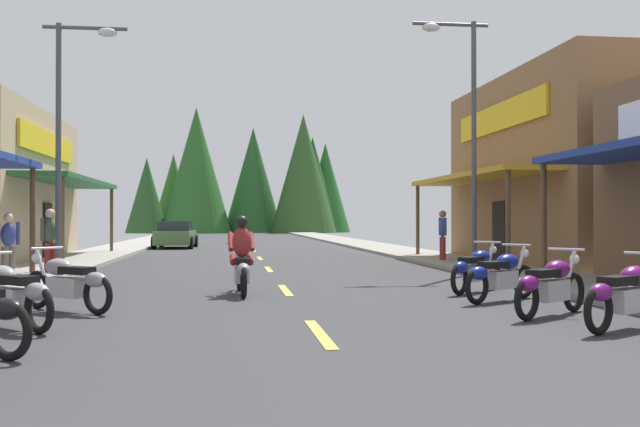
% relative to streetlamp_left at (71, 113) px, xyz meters
% --- Properties ---
extents(ground, '(10.28, 97.36, 0.10)m').
position_rel_streetlamp_left_xyz_m(ground, '(5.23, 14.88, -4.29)').
color(ground, '#38383A').
extents(sidewalk_left, '(2.71, 97.36, 0.12)m').
position_rel_streetlamp_left_xyz_m(sidewalk_left, '(-1.27, 14.88, -4.18)').
color(sidewalk_left, '#9E9991').
rests_on(sidewalk_left, ground).
extents(sidewalk_right, '(2.71, 97.36, 0.12)m').
position_rel_streetlamp_left_xyz_m(sidewalk_right, '(11.72, 14.88, -4.18)').
color(sidewalk_right, gray).
rests_on(sidewalk_right, ground).
extents(centerline_dashes, '(0.16, 71.99, 0.01)m').
position_rel_streetlamp_left_xyz_m(centerline_dashes, '(5.23, 18.53, -4.23)').
color(centerline_dashes, '#E0C64C').
rests_on(centerline_dashes, ground).
extents(storefront_right_far, '(9.97, 10.85, 6.30)m').
position_rel_streetlamp_left_xyz_m(storefront_right_far, '(17.13, 4.00, -1.09)').
color(storefront_right_far, olive).
rests_on(storefront_right_far, ground).
extents(streetlamp_left, '(2.13, 0.30, 6.55)m').
position_rel_streetlamp_left_xyz_m(streetlamp_left, '(0.00, 0.00, 0.00)').
color(streetlamp_left, '#474C51').
rests_on(streetlamp_left, ground).
extents(streetlamp_right, '(2.13, 0.30, 6.97)m').
position_rel_streetlamp_left_xyz_m(streetlamp_right, '(10.46, -0.02, 0.23)').
color(streetlamp_right, '#474C51').
rests_on(streetlamp_right, ground).
extents(motorcycle_parked_right_2, '(1.86, 1.24, 1.04)m').
position_rel_streetlamp_left_xyz_m(motorcycle_parked_right_2, '(9.39, -10.14, -3.75)').
color(motorcycle_parked_right_2, black).
rests_on(motorcycle_parked_right_2, ground).
extents(motorcycle_parked_right_3, '(1.75, 1.39, 1.04)m').
position_rel_streetlamp_left_xyz_m(motorcycle_parked_right_3, '(8.96, -8.73, -3.75)').
color(motorcycle_parked_right_3, black).
rests_on(motorcycle_parked_right_3, ground).
extents(motorcycle_parked_right_4, '(1.80, 1.32, 1.04)m').
position_rel_streetlamp_left_xyz_m(motorcycle_parked_right_4, '(8.95, -6.69, -3.75)').
color(motorcycle_parked_right_4, black).
rests_on(motorcycle_parked_right_4, ground).
extents(motorcycle_parked_right_5, '(1.59, 1.57, 1.04)m').
position_rel_streetlamp_left_xyz_m(motorcycle_parked_right_5, '(9.05, -5.07, -3.75)').
color(motorcycle_parked_right_5, black).
rests_on(motorcycle_parked_right_5, ground).
extents(motorcycle_parked_left_2, '(1.57, 1.60, 1.04)m').
position_rel_streetlamp_left_xyz_m(motorcycle_parked_left_2, '(1.09, -9.03, -3.75)').
color(motorcycle_parked_left_2, black).
rests_on(motorcycle_parked_left_2, ground).
extents(motorcycle_parked_left_3, '(1.70, 1.46, 1.04)m').
position_rel_streetlamp_left_xyz_m(motorcycle_parked_left_3, '(1.47, -7.24, -3.75)').
color(motorcycle_parked_left_3, black).
rests_on(motorcycle_parked_left_3, ground).
extents(rider_cruising_lead, '(0.60, 2.14, 1.57)m').
position_rel_streetlamp_left_xyz_m(rider_cruising_lead, '(4.30, -4.89, -3.58)').
color(rider_cruising_lead, black).
rests_on(rider_cruising_lead, ground).
extents(pedestrian_by_shop, '(0.43, 0.46, 1.77)m').
position_rel_streetlamp_left_xyz_m(pedestrian_by_shop, '(-0.55, 0.17, -3.20)').
color(pedestrian_by_shop, maroon).
rests_on(pedestrian_by_shop, ground).
extents(pedestrian_browsing, '(0.47, 0.43, 1.65)m').
position_rel_streetlamp_left_xyz_m(pedestrian_browsing, '(-1.30, -0.84, -3.28)').
color(pedestrian_browsing, '#726659').
rests_on(pedestrian_browsing, ground).
extents(pedestrian_waiting, '(0.29, 0.57, 1.80)m').
position_rel_streetlamp_left_xyz_m(pedestrian_waiting, '(11.24, 4.54, -3.19)').
color(pedestrian_waiting, maroon).
rests_on(pedestrian_waiting, ground).
extents(parked_car_curbside, '(2.19, 4.36, 1.40)m').
position_rel_streetlamp_left_xyz_m(parked_car_curbside, '(1.29, 19.19, -3.55)').
color(parked_car_curbside, '#4C723F').
rests_on(parked_car_curbside, ground).
extents(treeline_backdrop, '(25.20, 10.97, 13.84)m').
position_rel_streetlamp_left_xyz_m(treeline_backdrop, '(6.89, 62.84, 1.78)').
color(treeline_backdrop, '#205B23').
rests_on(treeline_backdrop, ground).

